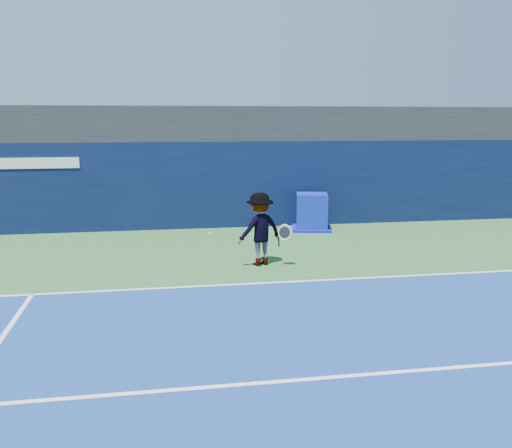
% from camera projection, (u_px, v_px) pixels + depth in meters
% --- Properties ---
extents(ground, '(80.00, 80.00, 0.00)m').
position_uv_depth(ground, '(287.00, 330.00, 10.32)').
color(ground, '#2D632C').
rests_on(ground, ground).
extents(baseline, '(24.00, 0.10, 0.01)m').
position_uv_depth(baseline, '(258.00, 283.00, 13.22)').
color(baseline, white).
rests_on(baseline, ground).
extents(service_line, '(24.00, 0.10, 0.01)m').
position_uv_depth(service_line, '(318.00, 378.00, 8.38)').
color(service_line, white).
rests_on(service_line, ground).
extents(stadium_band, '(36.00, 3.00, 1.20)m').
position_uv_depth(stadium_band, '(217.00, 124.00, 20.80)').
color(stadium_band, black).
rests_on(stadium_band, back_wall_assembly).
extents(back_wall_assembly, '(36.00, 1.03, 3.00)m').
position_uv_depth(back_wall_assembly, '(221.00, 184.00, 20.22)').
color(back_wall_assembly, '#091234').
rests_on(back_wall_assembly, ground).
extents(equipment_cart, '(1.57, 1.57, 1.25)m').
position_uv_depth(equipment_cart, '(312.00, 213.00, 19.60)').
color(equipment_cart, '#0B1B9F').
rests_on(equipment_cart, ground).
extents(tennis_player, '(1.46, 1.10, 1.90)m').
position_uv_depth(tennis_player, '(260.00, 229.00, 14.79)').
color(tennis_player, white).
rests_on(tennis_player, ground).
extents(tennis_ball, '(0.07, 0.07, 0.07)m').
position_uv_depth(tennis_ball, '(210.00, 233.00, 14.71)').
color(tennis_ball, '#C5F81B').
rests_on(tennis_ball, ground).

